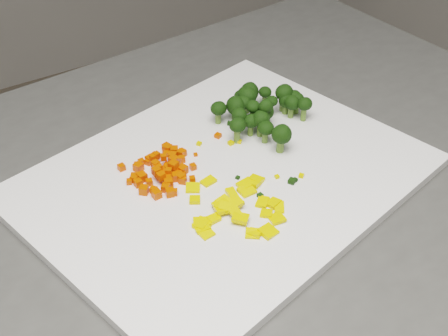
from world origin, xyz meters
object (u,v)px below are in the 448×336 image
carrot_pile (161,163)px  pepper_pile (234,203)px  broccoli_pile (262,109)px  cutting_board (224,178)px

carrot_pile → pepper_pile: 0.11m
carrot_pile → pepper_pile: size_ratio=0.86×
broccoli_pile → pepper_pile: bearing=-135.9°
carrot_pile → broccoli_pile: broccoli_pile is taller
pepper_pile → carrot_pile: bearing=110.9°
cutting_board → broccoli_pile: bearing=31.2°
cutting_board → pepper_pile: (-0.02, -0.06, 0.01)m
cutting_board → pepper_pile: pepper_pile is taller
pepper_pile → broccoli_pile: 0.18m
pepper_pile → cutting_board: bearing=67.8°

